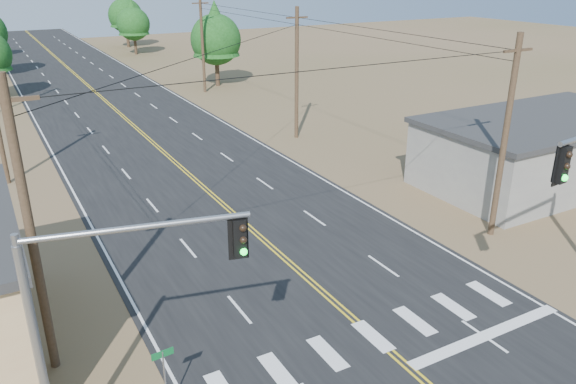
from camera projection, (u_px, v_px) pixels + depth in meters
road at (179, 165)px, 38.57m from camera, size 15.00×200.00×0.02m
building_right at (542, 151)px, 35.03m from camera, size 15.00×8.00×4.00m
utility_pole_left_near at (30, 231)px, 17.33m from camera, size 1.80×0.30×10.00m
utility_pole_right_near at (505, 138)px, 26.79m from camera, size 1.80×0.30×10.00m
utility_pole_right_mid at (297, 73)px, 43.01m from camera, size 1.80×0.30×10.00m
utility_pole_right_far at (202, 44)px, 59.22m from camera, size 1.80×0.30×10.00m
signal_mast_left at (100, 309)px, 14.04m from camera, size 5.49×1.53×7.05m
street_sign at (164, 372)px, 16.64m from camera, size 0.68×0.08×2.30m
tree_right_near at (216, 34)px, 62.23m from camera, size 5.61×5.61×9.35m
tree_right_mid at (133, 20)px, 85.39m from camera, size 4.97×4.97×8.28m
tree_right_far at (125, 12)px, 93.07m from camera, size 5.57×5.57×9.28m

